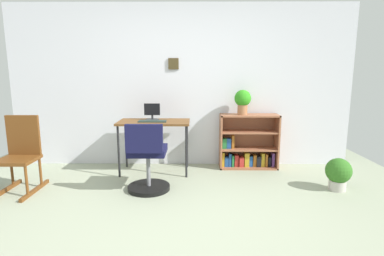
{
  "coord_description": "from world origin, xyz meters",
  "views": [
    {
      "loc": [
        0.21,
        -2.52,
        1.42
      ],
      "look_at": [
        0.18,
        1.25,
        0.73
      ],
      "focal_mm": 28.25,
      "sensor_mm": 36.0,
      "label": 1
    }
  ],
  "objects_px": {
    "office_chair": "(147,161)",
    "potted_plant_floor": "(338,173)",
    "bookshelf_low": "(247,144)",
    "potted_plant_on_shelf": "(243,100)",
    "keyboard": "(152,121)",
    "desk": "(154,126)",
    "rocking_chair": "(20,153)",
    "monitor": "(152,113)"
  },
  "relations": [
    {
      "from": "office_chair",
      "to": "bookshelf_low",
      "type": "height_order",
      "value": "office_chair"
    },
    {
      "from": "keyboard",
      "to": "potted_plant_on_shelf",
      "type": "xyz_separation_m",
      "value": [
        1.29,
        0.27,
        0.27
      ]
    },
    {
      "from": "rocking_chair",
      "to": "desk",
      "type": "bearing_deg",
      "value": 24.27
    },
    {
      "from": "office_chair",
      "to": "potted_plant_floor",
      "type": "bearing_deg",
      "value": 1.49
    },
    {
      "from": "office_chair",
      "to": "rocking_chair",
      "type": "xyz_separation_m",
      "value": [
        -1.55,
        0.05,
        0.08
      ]
    },
    {
      "from": "bookshelf_low",
      "to": "potted_plant_floor",
      "type": "height_order",
      "value": "bookshelf_low"
    },
    {
      "from": "rocking_chair",
      "to": "bookshelf_low",
      "type": "bearing_deg",
      "value": 17.92
    },
    {
      "from": "office_chair",
      "to": "desk",
      "type": "bearing_deg",
      "value": 90.8
    },
    {
      "from": "desk",
      "to": "bookshelf_low",
      "type": "relative_size",
      "value": 1.16
    },
    {
      "from": "desk",
      "to": "rocking_chair",
      "type": "xyz_separation_m",
      "value": [
        -1.54,
        -0.69,
        -0.22
      ]
    },
    {
      "from": "desk",
      "to": "rocking_chair",
      "type": "bearing_deg",
      "value": -155.73
    },
    {
      "from": "potted_plant_floor",
      "to": "keyboard",
      "type": "bearing_deg",
      "value": 165.44
    },
    {
      "from": "desk",
      "to": "keyboard",
      "type": "bearing_deg",
      "value": -98.66
    },
    {
      "from": "potted_plant_on_shelf",
      "to": "keyboard",
      "type": "bearing_deg",
      "value": -168.11
    },
    {
      "from": "monitor",
      "to": "potted_plant_on_shelf",
      "type": "bearing_deg",
      "value": 4.26
    },
    {
      "from": "monitor",
      "to": "rocking_chair",
      "type": "xyz_separation_m",
      "value": [
        -1.5,
        -0.79,
        -0.39
      ]
    },
    {
      "from": "office_chair",
      "to": "potted_plant_on_shelf",
      "type": "height_order",
      "value": "potted_plant_on_shelf"
    },
    {
      "from": "bookshelf_low",
      "to": "monitor",
      "type": "bearing_deg",
      "value": -173.95
    },
    {
      "from": "bookshelf_low",
      "to": "potted_plant_on_shelf",
      "type": "xyz_separation_m",
      "value": [
        -0.1,
        -0.05,
        0.68
      ]
    },
    {
      "from": "desk",
      "to": "keyboard",
      "type": "height_order",
      "value": "keyboard"
    },
    {
      "from": "monitor",
      "to": "potted_plant_on_shelf",
      "type": "height_order",
      "value": "potted_plant_on_shelf"
    },
    {
      "from": "monitor",
      "to": "potted_plant_on_shelf",
      "type": "distance_m",
      "value": 1.33
    },
    {
      "from": "monitor",
      "to": "potted_plant_floor",
      "type": "bearing_deg",
      "value": -18.28
    },
    {
      "from": "desk",
      "to": "potted_plant_floor",
      "type": "height_order",
      "value": "desk"
    },
    {
      "from": "desk",
      "to": "keyboard",
      "type": "relative_size",
      "value": 2.6
    },
    {
      "from": "monitor",
      "to": "bookshelf_low",
      "type": "height_order",
      "value": "monitor"
    },
    {
      "from": "monitor",
      "to": "bookshelf_low",
      "type": "xyz_separation_m",
      "value": [
        1.41,
        0.15,
        -0.5
      ]
    },
    {
      "from": "bookshelf_low",
      "to": "rocking_chair",
      "type": "bearing_deg",
      "value": -162.08
    },
    {
      "from": "monitor",
      "to": "potted_plant_floor",
      "type": "distance_m",
      "value": 2.58
    },
    {
      "from": "desk",
      "to": "potted_plant_floor",
      "type": "distance_m",
      "value": 2.48
    },
    {
      "from": "bookshelf_low",
      "to": "desk",
      "type": "bearing_deg",
      "value": -169.74
    },
    {
      "from": "potted_plant_on_shelf",
      "to": "potted_plant_floor",
      "type": "distance_m",
      "value": 1.59
    },
    {
      "from": "bookshelf_low",
      "to": "potted_plant_on_shelf",
      "type": "distance_m",
      "value": 0.69
    },
    {
      "from": "desk",
      "to": "monitor",
      "type": "height_order",
      "value": "monitor"
    },
    {
      "from": "rocking_chair",
      "to": "potted_plant_on_shelf",
      "type": "distance_m",
      "value": 3.01
    },
    {
      "from": "desk",
      "to": "potted_plant_on_shelf",
      "type": "bearing_deg",
      "value": 8.76
    },
    {
      "from": "desk",
      "to": "monitor",
      "type": "distance_m",
      "value": 0.2
    },
    {
      "from": "keyboard",
      "to": "potted_plant_floor",
      "type": "bearing_deg",
      "value": -14.56
    },
    {
      "from": "bookshelf_low",
      "to": "potted_plant_floor",
      "type": "xyz_separation_m",
      "value": [
        0.96,
        -0.93,
        -0.13
      ]
    },
    {
      "from": "rocking_chair",
      "to": "keyboard",
      "type": "bearing_deg",
      "value": 22.07
    },
    {
      "from": "monitor",
      "to": "office_chair",
      "type": "height_order",
      "value": "monitor"
    },
    {
      "from": "keyboard",
      "to": "potted_plant_floor",
      "type": "height_order",
      "value": "keyboard"
    }
  ]
}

